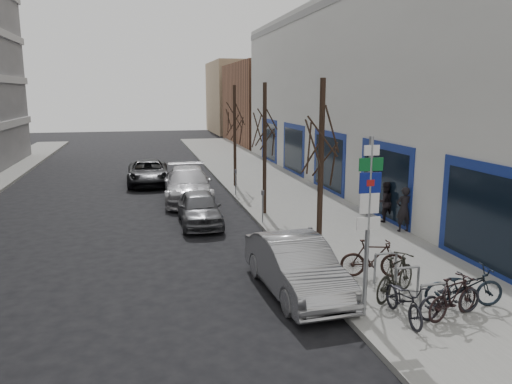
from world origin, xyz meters
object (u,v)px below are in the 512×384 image
bike_rack (407,279)px  bike_mid_curb (464,283)px  meter_front (310,245)px  bike_near_right (454,297)px  lane_car (148,172)px  bike_far_inner (373,258)px  meter_back (236,179)px  pedestrian_far (385,202)px  bike_far_curb (450,294)px  parked_car_front (296,266)px  tree_near (322,129)px  parked_car_mid (199,208)px  meter_mid (263,203)px  bike_mid_inner (395,276)px  tree_far (235,112)px  tree_mid (265,118)px  bike_near_left (404,297)px  highway_sign_pole (368,216)px  pedestrian_near (404,209)px  parked_car_back (188,185)px

bike_rack → bike_mid_curb: (1.06, -0.70, 0.06)m
meter_front → bike_near_right: size_ratio=0.77×
bike_mid_curb → lane_car: size_ratio=0.38×
bike_rack → bike_far_inner: bearing=95.5°
meter_back → pedestrian_far: (4.65, -6.45, 0.03)m
bike_far_curb → lane_car: size_ratio=0.36×
bike_rack → parked_car_front: bearing=151.1°
tree_near → parked_car_mid: (-2.80, 5.82, -3.44)m
meter_mid → parked_car_mid: bearing=160.8°
bike_rack → lane_car: size_ratio=0.46×
bike_mid_inner → bike_far_inner: bike_mid_inner is taller
bike_mid_curb → bike_far_inner: 2.54m
bike_near_right → bike_mid_curb: bike_mid_curb is taller
meter_front → tree_far: bearing=88.1°
bike_mid_curb → tree_near: bearing=41.7°
tree_mid → bike_near_left: tree_mid is taller
bike_far_curb → bike_far_inner: bearing=2.7°
meter_back → bike_near_right: 14.74m
meter_mid → bike_rack: bearing=-78.2°
bike_mid_curb → parked_car_front: bearing=69.2°
tree_near → parked_car_mid: bearing=115.7°
pedestrian_far → bike_rack: bearing=66.8°
bike_far_curb → meter_mid: bearing=3.4°
highway_sign_pole → bike_near_right: highway_sign_pole is taller
bike_near_left → pedestrian_near: bearing=64.0°
parked_car_back → bike_near_left: bearing=-73.3°
meter_back → bike_far_inner: bearing=-82.8°
parked_car_back → parked_car_front: bearing=-78.9°
tree_mid → bike_far_inner: tree_mid is taller
highway_sign_pole → lane_car: size_ratio=0.86×
bike_far_curb → lane_car: (-6.20, 19.23, -0.00)m
bike_mid_inner → bike_mid_curb: bearing=-157.1°
pedestrian_far → tree_near: bearing=44.1°
tree_far → bike_mid_inner: tree_far is taller
tree_near → meter_back: 10.98m
bike_mid_curb → parked_car_mid: 10.70m
tree_far → parked_car_front: 15.01m
meter_front → pedestrian_far: size_ratio=0.80×
pedestrian_far → bike_mid_curb: bearing=75.9°
tree_near → tree_far: 13.00m
bike_rack → bike_near_left: size_ratio=1.30×
tree_mid → bike_far_curb: 11.16m
meter_back → bike_far_inner: (1.50, -11.87, -0.22)m
bike_near_left → parked_car_front: parked_car_front is taller
bike_near_right → pedestrian_far: (2.54, 8.14, 0.30)m
parked_car_mid → parked_car_front: bearing=-77.2°
meter_mid → bike_mid_curb: size_ratio=0.68×
bike_rack → meter_back: meter_back is taller
tree_far → meter_back: tree_far is taller
bike_mid_inner → pedestrian_near: (3.24, 5.37, 0.26)m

